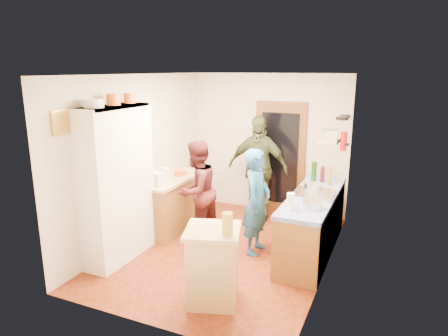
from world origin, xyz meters
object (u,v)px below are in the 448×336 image
Objects in this scene: hutch_body at (117,184)px; person_left at (200,191)px; island_base at (213,267)px; person_hob at (258,202)px; person_back at (258,168)px; right_counter_base at (312,225)px.

person_left is at bearing 54.46° from hutch_body.
person_left reaches higher than island_base.
island_base is 0.55× the size of person_hob.
person_left is at bearing 121.86° from island_base.
hutch_body is 1.16× the size of person_back.
hutch_body is at bearing -120.28° from person_back.
hutch_body is 1.33m from person_left.
island_base is at bearing -82.12° from person_back.
island_base is (1.71, -0.49, -0.67)m from hutch_body.
hutch_body reaches higher than person_hob.
right_counter_base is 2.56× the size of island_base.
right_counter_base is 1.64m from person_back.
island_base is at bearing -16.09° from hutch_body.
right_counter_base is at bearing -39.88° from person_back.
person_hob is at bearing -153.12° from right_counter_base.
island_base is at bearing -113.66° from right_counter_base.
hutch_body reaches higher than island_base.
person_hob is at bearing 94.21° from person_left.
right_counter_base is 1.81m from person_left.
hutch_body is 1.00× the size of right_counter_base.
island_base is at bearing 43.03° from person_left.
person_back is (-0.42, 2.78, 0.52)m from island_base.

